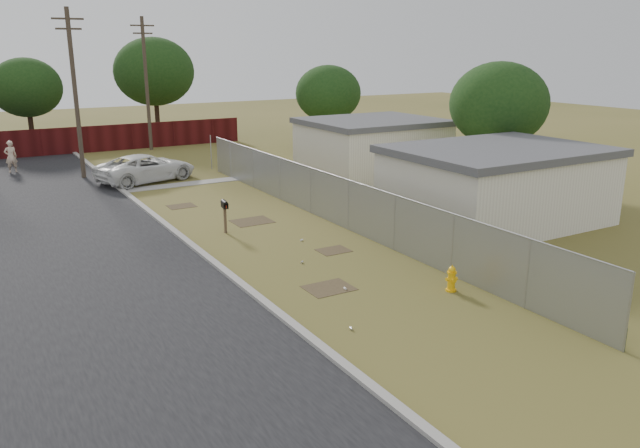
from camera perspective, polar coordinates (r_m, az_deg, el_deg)
ground at (r=23.25m, az=-3.86°, el=-1.58°), size 120.00×120.00×0.00m
street at (r=28.96m, az=-23.32°, el=0.67°), size 15.10×60.00×0.12m
chainlink_fence at (r=25.36m, az=1.38°, el=1.80°), size 0.10×27.06×2.02m
privacy_fence at (r=45.47m, az=-25.38°, el=6.65°), size 30.00×0.12×1.80m
utility_poles at (r=41.10m, az=-22.11°, el=11.54°), size 12.60×8.24×9.00m
houses at (r=30.67m, az=9.86°, el=5.47°), size 9.30×17.24×3.10m
horizon_trees at (r=44.82m, az=-16.89°, el=12.18°), size 33.32×31.94×7.78m
fire_hydrant at (r=18.81m, az=11.95°, el=-4.95°), size 0.39×0.39×0.80m
mailbox at (r=24.26m, az=-8.71°, el=1.53°), size 0.27×0.57×1.30m
pickup_truck at (r=34.81m, az=-15.59°, el=4.96°), size 5.81×3.91×1.48m
pedestrian at (r=40.10m, az=-26.42°, el=5.53°), size 0.75×0.56×1.86m
scattered_litter at (r=19.66m, az=0.18°, el=-4.71°), size 2.66×7.42×0.07m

